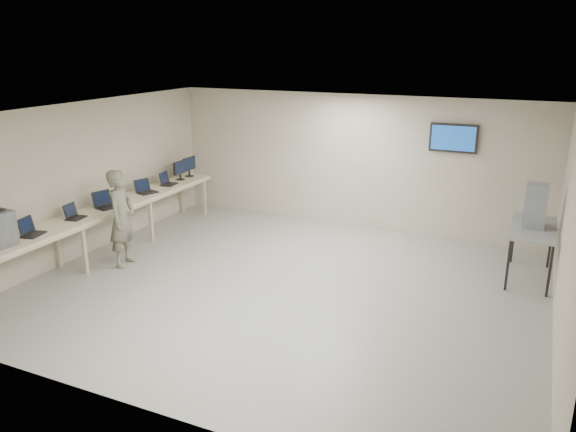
% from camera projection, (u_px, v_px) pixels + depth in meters
% --- Properties ---
extents(room, '(8.01, 7.01, 2.81)m').
position_uv_depth(room, '(286.00, 203.00, 8.73)').
color(room, '#999994').
rests_on(room, ground).
extents(workbench, '(0.76, 6.00, 0.90)m').
position_uv_depth(workbench, '(106.00, 212.00, 10.29)').
color(workbench, beige).
rests_on(workbench, ground).
extents(laptop_0, '(0.36, 0.40, 0.28)m').
position_uv_depth(laptop_0, '(30.00, 230.00, 8.82)').
color(laptop_0, black).
rests_on(laptop_0, workbench).
extents(laptop_1, '(0.31, 0.35, 0.25)m').
position_uv_depth(laptop_1, '(74.00, 215.00, 9.65)').
color(laptop_1, black).
rests_on(laptop_1, workbench).
extents(laptop_2, '(0.41, 0.45, 0.31)m').
position_uv_depth(laptop_2, '(106.00, 203.00, 10.28)').
color(laptop_2, black).
rests_on(laptop_2, workbench).
extents(laptop_3, '(0.40, 0.43, 0.28)m').
position_uv_depth(laptop_3, '(145.00, 189.00, 11.26)').
color(laptop_3, black).
rests_on(laptop_3, workbench).
extents(laptop_4, '(0.32, 0.37, 0.27)m').
position_uv_depth(laptop_4, '(167.00, 181.00, 11.91)').
color(laptop_4, black).
rests_on(laptop_4, workbench).
extents(monitor_near, '(0.19, 0.42, 0.42)m').
position_uv_depth(monitor_near, '(180.00, 169.00, 12.27)').
color(monitor_near, black).
rests_on(monitor_near, workbench).
extents(monitor_far, '(0.20, 0.44, 0.43)m').
position_uv_depth(monitor_far, '(189.00, 165.00, 12.57)').
color(monitor_far, black).
rests_on(monitor_far, workbench).
extents(soldier, '(0.55, 0.71, 1.73)m').
position_uv_depth(soldier, '(122.00, 218.00, 9.78)').
color(soldier, '#646A5B').
rests_on(soldier, ground).
extents(side_table, '(0.71, 1.51, 0.91)m').
position_uv_depth(side_table, '(533.00, 231.00, 9.21)').
color(side_table, gray).
rests_on(side_table, ground).
extents(storage_bins, '(0.34, 0.38, 0.72)m').
position_uv_depth(storage_bins, '(536.00, 206.00, 9.09)').
color(storage_bins, '#949DAA').
rests_on(storage_bins, side_table).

